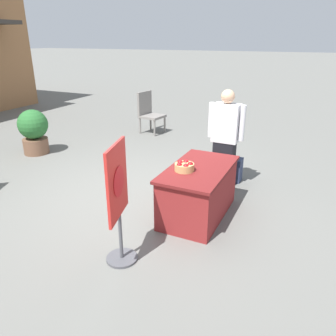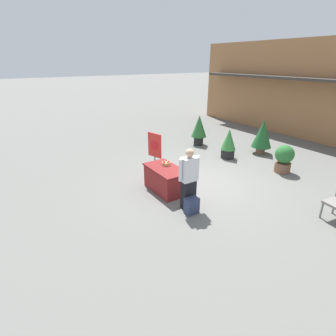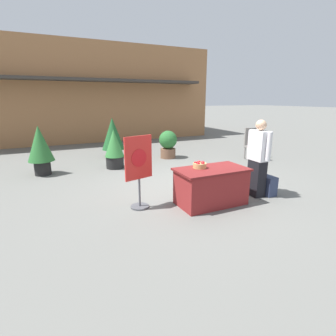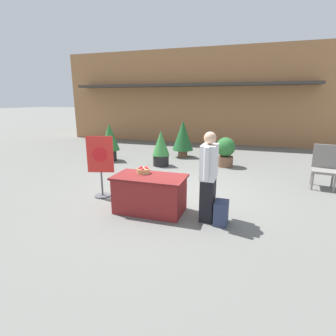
{
  "view_description": "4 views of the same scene",
  "coord_description": "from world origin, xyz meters",
  "px_view_note": "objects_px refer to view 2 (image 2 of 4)",
  "views": [
    {
      "loc": [
        -4.1,
        -2.49,
        2.39
      ],
      "look_at": [
        -0.05,
        -0.59,
        0.6
      ],
      "focal_mm": 35.0,
      "sensor_mm": 36.0,
      "label": 1
    },
    {
      "loc": [
        5.76,
        -4.88,
        3.63
      ],
      "look_at": [
        -0.59,
        -0.74,
        0.49
      ],
      "focal_mm": 28.0,
      "sensor_mm": 36.0,
      "label": 2
    },
    {
      "loc": [
        -3.03,
        -5.19,
        2.05
      ],
      "look_at": [
        -0.7,
        -0.26,
        0.6
      ],
      "focal_mm": 28.0,
      "sensor_mm": 36.0,
      "label": 3
    },
    {
      "loc": [
        1.67,
        -5.63,
        2.17
      ],
      "look_at": [
        0.09,
        -0.7,
        0.81
      ],
      "focal_mm": 28.0,
      "sensor_mm": 36.0,
      "label": 4
    }
  ],
  "objects_px": {
    "backpack": "(192,206)",
    "potted_plant_far_right": "(229,143)",
    "apple_basket": "(166,163)",
    "potted_plant_near_right": "(263,134)",
    "poster_board": "(155,151)",
    "potted_plant_near_left": "(284,158)",
    "person_visitor": "(189,179)",
    "display_table": "(166,179)",
    "potted_plant_far_left": "(199,128)"
  },
  "relations": [
    {
      "from": "backpack",
      "to": "potted_plant_far_left",
      "type": "bearing_deg",
      "value": 139.06
    },
    {
      "from": "display_table",
      "to": "potted_plant_far_left",
      "type": "relative_size",
      "value": 1.03
    },
    {
      "from": "backpack",
      "to": "poster_board",
      "type": "bearing_deg",
      "value": 168.79
    },
    {
      "from": "potted_plant_near_left",
      "to": "potted_plant_far_right",
      "type": "height_order",
      "value": "potted_plant_far_right"
    },
    {
      "from": "potted_plant_far_left",
      "to": "poster_board",
      "type": "bearing_deg",
      "value": -63.08
    },
    {
      "from": "apple_basket",
      "to": "potted_plant_far_left",
      "type": "relative_size",
      "value": 0.19
    },
    {
      "from": "display_table",
      "to": "potted_plant_far_right",
      "type": "distance_m",
      "value": 3.74
    },
    {
      "from": "person_visitor",
      "to": "poster_board",
      "type": "distance_m",
      "value": 2.54
    },
    {
      "from": "person_visitor",
      "to": "display_table",
      "type": "bearing_deg",
      "value": -0.0
    },
    {
      "from": "poster_board",
      "to": "backpack",
      "type": "bearing_deg",
      "value": 63.39
    },
    {
      "from": "backpack",
      "to": "poster_board",
      "type": "relative_size",
      "value": 0.3
    },
    {
      "from": "person_visitor",
      "to": "backpack",
      "type": "relative_size",
      "value": 3.89
    },
    {
      "from": "display_table",
      "to": "person_visitor",
      "type": "height_order",
      "value": "person_visitor"
    },
    {
      "from": "apple_basket",
      "to": "potted_plant_far_right",
      "type": "height_order",
      "value": "potted_plant_far_right"
    },
    {
      "from": "apple_basket",
      "to": "potted_plant_far_left",
      "type": "height_order",
      "value": "potted_plant_far_left"
    },
    {
      "from": "apple_basket",
      "to": "potted_plant_near_right",
      "type": "relative_size",
      "value": 0.19
    },
    {
      "from": "person_visitor",
      "to": "backpack",
      "type": "bearing_deg",
      "value": 163.18
    },
    {
      "from": "potted_plant_far_right",
      "to": "apple_basket",
      "type": "bearing_deg",
      "value": -76.32
    },
    {
      "from": "potted_plant_near_right",
      "to": "potted_plant_far_left",
      "type": "bearing_deg",
      "value": -148.79
    },
    {
      "from": "display_table",
      "to": "backpack",
      "type": "relative_size",
      "value": 3.34
    },
    {
      "from": "potted_plant_far_right",
      "to": "potted_plant_far_left",
      "type": "bearing_deg",
      "value": 176.03
    },
    {
      "from": "potted_plant_near_left",
      "to": "potted_plant_near_right",
      "type": "bearing_deg",
      "value": 150.38
    },
    {
      "from": "display_table",
      "to": "poster_board",
      "type": "distance_m",
      "value": 1.47
    },
    {
      "from": "apple_basket",
      "to": "potted_plant_far_left",
      "type": "xyz_separation_m",
      "value": [
        -2.83,
        3.58,
        -0.01
      ]
    },
    {
      "from": "apple_basket",
      "to": "poster_board",
      "type": "height_order",
      "value": "poster_board"
    },
    {
      "from": "display_table",
      "to": "apple_basket",
      "type": "height_order",
      "value": "apple_basket"
    },
    {
      "from": "potted_plant_near_left",
      "to": "potted_plant_far_right",
      "type": "distance_m",
      "value": 2.14
    },
    {
      "from": "apple_basket",
      "to": "backpack",
      "type": "xyz_separation_m",
      "value": [
        1.6,
        -0.26,
        -0.58
      ]
    },
    {
      "from": "backpack",
      "to": "potted_plant_near_left",
      "type": "xyz_separation_m",
      "value": [
        -0.38,
        4.29,
        0.31
      ]
    },
    {
      "from": "potted_plant_far_left",
      "to": "potted_plant_far_right",
      "type": "relative_size",
      "value": 1.16
    },
    {
      "from": "apple_basket",
      "to": "potted_plant_far_right",
      "type": "bearing_deg",
      "value": 103.68
    },
    {
      "from": "potted_plant_near_left",
      "to": "potted_plant_far_right",
      "type": "bearing_deg",
      "value": -164.22
    },
    {
      "from": "potted_plant_near_right",
      "to": "potted_plant_far_right",
      "type": "height_order",
      "value": "potted_plant_near_right"
    },
    {
      "from": "backpack",
      "to": "potted_plant_far_left",
      "type": "relative_size",
      "value": 0.31
    },
    {
      "from": "poster_board",
      "to": "potted_plant_near_right",
      "type": "bearing_deg",
      "value": 156.58
    },
    {
      "from": "poster_board",
      "to": "potted_plant_near_right",
      "type": "height_order",
      "value": "potted_plant_near_right"
    },
    {
      "from": "person_visitor",
      "to": "potted_plant_near_right",
      "type": "bearing_deg",
      "value": -69.02
    },
    {
      "from": "apple_basket",
      "to": "potted_plant_near_right",
      "type": "bearing_deg",
      "value": 95.62
    },
    {
      "from": "potted_plant_near_right",
      "to": "potted_plant_near_left",
      "type": "xyz_separation_m",
      "value": [
        1.71,
        -0.97,
        -0.29
      ]
    },
    {
      "from": "potted_plant_far_left",
      "to": "potted_plant_near_right",
      "type": "bearing_deg",
      "value": 31.21
    },
    {
      "from": "potted_plant_near_right",
      "to": "potted_plant_far_right",
      "type": "xyz_separation_m",
      "value": [
        -0.35,
        -1.55,
        -0.2
      ]
    },
    {
      "from": "person_visitor",
      "to": "potted_plant_far_left",
      "type": "height_order",
      "value": "person_visitor"
    },
    {
      "from": "potted_plant_near_left",
      "to": "potted_plant_far_left",
      "type": "bearing_deg",
      "value": -173.75
    },
    {
      "from": "display_table",
      "to": "person_visitor",
      "type": "relative_size",
      "value": 0.86
    },
    {
      "from": "potted_plant_near_right",
      "to": "potted_plant_near_left",
      "type": "height_order",
      "value": "potted_plant_near_right"
    },
    {
      "from": "person_visitor",
      "to": "potted_plant_far_right",
      "type": "relative_size",
      "value": 1.39
    },
    {
      "from": "backpack",
      "to": "potted_plant_near_left",
      "type": "relative_size",
      "value": 0.43
    },
    {
      "from": "display_table",
      "to": "potted_plant_far_right",
      "type": "xyz_separation_m",
      "value": [
        -1.03,
        3.59,
        0.24
      ]
    },
    {
      "from": "display_table",
      "to": "potted_plant_far_left",
      "type": "bearing_deg",
      "value": 129.02
    },
    {
      "from": "backpack",
      "to": "potted_plant_far_right",
      "type": "bearing_deg",
      "value": 123.36
    }
  ]
}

